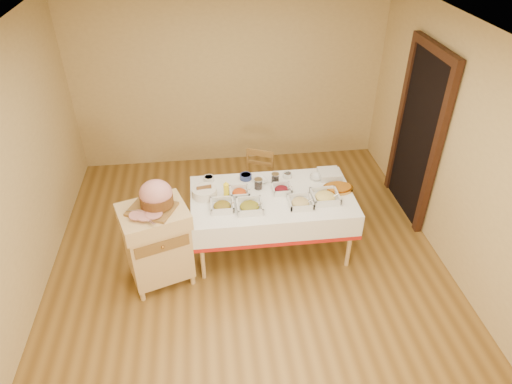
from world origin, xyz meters
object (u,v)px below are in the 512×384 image
dining_chair (257,183)px  preserve_jar_left (258,184)px  ham_on_board (155,197)px  plate_stack (329,174)px  butcher_cart (157,241)px  preserve_jar_right (275,179)px  brass_platter (338,188)px  bread_basket (204,192)px  mustard_bottle (226,189)px  dining_table (272,207)px

dining_chair → preserve_jar_left: bearing=-95.8°
ham_on_board → plate_stack: 2.08m
butcher_cart → plate_stack: (2.01, 0.67, 0.26)m
dining_chair → preserve_jar_left: size_ratio=6.89×
preserve_jar_right → brass_platter: preserve_jar_right is taller
dining_chair → brass_platter: bearing=-41.1°
preserve_jar_left → bread_basket: size_ratio=0.45×
brass_platter → bread_basket: bearing=177.8°
dining_chair → mustard_bottle: size_ratio=4.43×
dining_chair → brass_platter: dining_chair is taller
bread_basket → brass_platter: size_ratio=0.78×
brass_platter → butcher_cart: bearing=-169.1°
dining_table → butcher_cart: butcher_cart is taller
preserve_jar_left → preserve_jar_right: size_ratio=1.06×
bread_basket → brass_platter: 1.52m
ham_on_board → plate_stack: size_ratio=1.90×
butcher_cart → mustard_bottle: bearing=28.8°
dining_table → plate_stack: (0.73, 0.31, 0.20)m
preserve_jar_left → brass_platter: (0.90, -0.14, -0.03)m
dining_table → brass_platter: (0.76, 0.03, 0.18)m
dining_table → dining_chair: size_ratio=2.13×
ham_on_board → bread_basket: bearing=40.8°
dining_chair → butcher_cart: bearing=-137.0°
dining_chair → ham_on_board: size_ratio=1.83×
dining_chair → ham_on_board: 1.71m
preserve_jar_right → preserve_jar_left: bearing=-155.1°
dining_table → preserve_jar_right: preserve_jar_right is taller
preserve_jar_right → butcher_cart: bearing=-155.1°
preserve_jar_left → plate_stack: 0.88m
ham_on_board → bread_basket: (0.48, 0.41, -0.27)m
butcher_cart → brass_platter: (2.04, 0.39, 0.24)m
dining_table → preserve_jar_left: 0.30m
ham_on_board → plate_stack: bearing=17.9°
bread_basket → ham_on_board: bearing=-139.2°
ham_on_board → preserve_jar_right: ham_on_board is taller
dining_table → butcher_cart: size_ratio=1.93×
bread_basket → butcher_cart: bearing=-139.5°
dining_table → dining_chair: bearing=95.7°
preserve_jar_left → dining_table: bearing=-50.2°
dining_table → preserve_jar_left: size_ratio=14.67×
dining_table → mustard_bottle: size_ratio=9.44×
mustard_bottle → preserve_jar_right: bearing=19.2°
dining_table → bread_basket: bearing=173.6°
dining_table → butcher_cart: 1.33m
ham_on_board → bread_basket: ham_on_board is taller
bread_basket → plate_stack: bread_basket is taller
preserve_jar_left → mustard_bottle: mustard_bottle is taller
ham_on_board → preserve_jar_left: (1.10, 0.49, -0.26)m
butcher_cart → preserve_jar_left: size_ratio=7.62×
plate_stack → brass_platter: 0.28m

